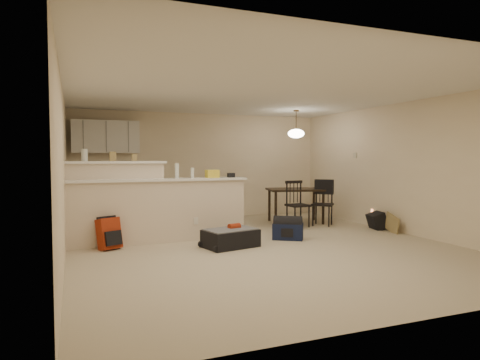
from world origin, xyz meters
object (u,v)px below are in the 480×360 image
dining_chair_near (298,204)px  black_daypack (377,221)px  dining_chair_far (322,203)px  navy_duffel (288,231)px  suitcase (231,238)px  dining_table (296,193)px  red_backpack (109,234)px  pendant_lamp (296,133)px

dining_chair_near → black_daypack: dining_chair_near is taller
dining_chair_near → black_daypack: bearing=-35.1°
dining_chair_far → navy_duffel: dining_chair_far is taller
dining_chair_near → suitcase: 2.48m
dining_table → dining_chair_near: 0.60m
dining_chair_far → black_daypack: (0.78, -0.81, -0.31)m
red_backpack → navy_duffel: size_ratio=0.94×
dining_chair_far → black_daypack: 1.17m
dining_chair_far → suitcase: (-2.59, -1.36, -0.34)m
pendant_lamp → red_backpack: pendant_lamp is taller
dining_table → dining_chair_near: (-0.23, -0.53, -0.19)m
dining_chair_near → dining_chair_far: (0.57, -0.04, -0.00)m
pendant_lamp → navy_duffel: 2.73m
dining_chair_near → suitcase: dining_chair_near is taller
dining_chair_far → suitcase: 2.94m
suitcase → navy_duffel: bearing=-2.4°
navy_duffel → black_daypack: bearing=41.3°
dining_chair_near → navy_duffel: dining_chair_near is taller
suitcase → navy_duffel: size_ratio=1.59×
dining_chair_far → navy_duffel: (-1.42, -1.13, -0.34)m
dining_chair_near → navy_duffel: 1.48m
pendant_lamp → red_backpack: bearing=-161.4°
dining_table → navy_duffel: 2.08m
pendant_lamp → dining_chair_near: size_ratio=0.64×
dining_table → dining_chair_far: bearing=-45.8°
dining_chair_far → black_daypack: dining_chair_far is taller
dining_chair_far → navy_duffel: bearing=-98.1°
dining_table → dining_chair_far: 0.68m
dining_table → dining_chair_far: dining_chair_far is taller
dining_chair_far → red_backpack: dining_chair_far is taller
dining_table → dining_chair_near: dining_chair_near is taller
dining_table → red_backpack: size_ratio=2.79×
dining_table → suitcase: bearing=-126.2°
dining_chair_near → red_backpack: 3.96m
navy_duffel → red_backpack: bearing=-152.8°
suitcase → black_daypack: (3.36, 0.55, 0.02)m
dining_table → dining_chair_far: (0.34, -0.56, -0.19)m
dining_table → suitcase: (-2.25, -1.92, -0.53)m
dining_table → pendant_lamp: 1.32m
suitcase → red_backpack: red_backpack is taller
dining_chair_near → dining_chair_far: dining_chair_near is taller
red_backpack → suitcase: bearing=-41.6°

